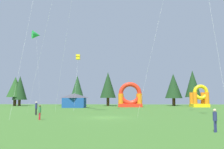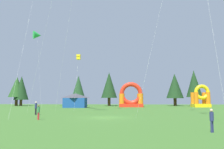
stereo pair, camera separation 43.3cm
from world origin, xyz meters
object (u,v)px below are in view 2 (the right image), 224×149
Objects in this scene: kite_yellow_box at (78,57)px; festival_tent at (75,100)px; person_left_edge at (39,111)px; person_near_camera at (36,107)px; person_far_side at (212,118)px; kite_green_delta at (37,35)px; inflatable_blue_arch at (201,99)px; inflatable_red_slide at (131,98)px.

festival_tent is (-3.03, 11.36, -8.70)m from kite_yellow_box.
kite_yellow_box is 22.95m from person_left_edge.
person_near_camera is (-3.11, 7.22, 0.15)m from person_left_edge.
person_near_camera is 24.18m from person_far_side.
person_near_camera reaches higher than person_left_edge.
kite_green_delta is 46.05m from inflatable_blue_arch.
kite_green_delta is 3.85× the size of festival_tent.
inflatable_red_slide is at bearing 56.64° from kite_yellow_box.
person_far_side is at bearing -84.11° from inflatable_red_slide.
inflatable_blue_arch is at bearing 29.46° from kite_yellow_box.
inflatable_red_slide is at bearing 104.17° from person_near_camera.
inflatable_red_slide reaches higher than inflatable_blue_arch.
inflatable_red_slide is at bearing 114.78° from person_left_edge.
person_near_camera is 1.16× the size of person_far_side.
person_near_camera is at bearing -102.52° from kite_yellow_box.
person_far_side is at bearing -106.11° from inflatable_blue_arch.
person_left_edge is 0.87× the size of person_near_camera.
kite_green_delta reaches higher than inflatable_blue_arch.
kite_green_delta is 30.18m from inflatable_red_slide.
kite_yellow_box is 34.48m from person_far_side.
inflatable_red_slide is (-17.83, 0.10, 0.07)m from inflatable_blue_arch.
inflatable_blue_arch is (42.79, 1.46, -16.97)m from kite_green_delta.
person_far_side is at bearing -56.02° from kite_green_delta.
person_far_side is (15.36, -29.37, -9.50)m from kite_yellow_box.
inflatable_blue_arch is 17.83m from inflatable_red_slide.
inflatable_blue_arch is at bearing -0.32° from inflatable_red_slide.
person_far_side is 0.25× the size of inflatable_red_slide.
kite_green_delta is at bearing 152.74° from person_left_edge.
kite_green_delta is at bearing 163.78° from festival_tent.
festival_tent is at bearing -103.68° from person_far_side.
festival_tent is (-3.10, 32.25, 0.80)m from person_left_edge.
person_far_side is at bearing 11.68° from person_left_edge.
inflatable_blue_arch reaches higher than person_far_side.
kite_yellow_box is at bearing -150.54° from inflatable_blue_arch.
kite_yellow_box is at bearing -75.08° from festival_tent.
inflatable_blue_arch is at bearing -144.08° from person_far_side.
person_left_edge is at bearing -27.85° from person_near_camera.
inflatable_blue_arch is 0.89× the size of inflatable_red_slide.
kite_yellow_box is 0.54× the size of kite_green_delta.
person_left_edge is 0.28× the size of inflatable_blue_arch.
person_near_camera is at bearing -136.64° from inflatable_blue_arch.
inflatable_red_slide is 14.53m from festival_tent.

